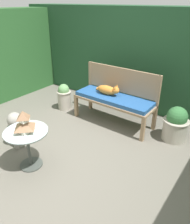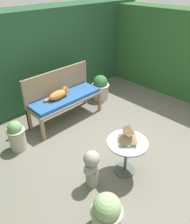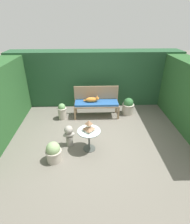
{
  "view_description": "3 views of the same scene",
  "coord_description": "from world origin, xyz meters",
  "px_view_note": "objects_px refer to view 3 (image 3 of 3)",
  "views": [
    {
      "loc": [
        1.96,
        -1.93,
        2.15
      ],
      "look_at": [
        0.05,
        0.61,
        0.5
      ],
      "focal_mm": 35.0,
      "sensor_mm": 36.0,
      "label": 1
    },
    {
      "loc": [
        -2.28,
        -1.89,
        2.6
      ],
      "look_at": [
        -0.07,
        0.34,
        0.62
      ],
      "focal_mm": 35.0,
      "sensor_mm": 36.0,
      "label": 2
    },
    {
      "loc": [
        -0.25,
        -4.16,
        3.09
      ],
      "look_at": [
        -0.08,
        0.29,
        0.68
      ],
      "focal_mm": 28.0,
      "sensor_mm": 36.0,
      "label": 3
    }
  ],
  "objects_px": {
    "potted_plant_bench_right": "(54,152)",
    "cat": "(92,99)",
    "patio_table": "(89,135)",
    "garden_bench": "(96,104)",
    "potted_plant_hedge_corner": "(62,111)",
    "garden_bust": "(69,135)",
    "pagoda_birdhouse": "(89,126)",
    "potted_plant_path_edge": "(128,106)"
  },
  "relations": [
    {
      "from": "potted_plant_bench_right",
      "to": "cat",
      "type": "bearing_deg",
      "value": 65.81
    },
    {
      "from": "cat",
      "to": "patio_table",
      "type": "xyz_separation_m",
      "value": [
        -0.12,
        -1.78,
        -0.18
      ]
    },
    {
      "from": "cat",
      "to": "potted_plant_bench_right",
      "type": "distance_m",
      "value": 2.42
    },
    {
      "from": "garden_bench",
      "to": "potted_plant_bench_right",
      "type": "height_order",
      "value": "garden_bench"
    },
    {
      "from": "potted_plant_bench_right",
      "to": "garden_bench",
      "type": "bearing_deg",
      "value": 62.46
    },
    {
      "from": "cat",
      "to": "potted_plant_hedge_corner",
      "type": "distance_m",
      "value": 1.1
    },
    {
      "from": "garden_bust",
      "to": "pagoda_birdhouse",
      "type": "bearing_deg",
      "value": -34.95
    },
    {
      "from": "pagoda_birdhouse",
      "to": "potted_plant_hedge_corner",
      "type": "relative_size",
      "value": 0.53
    },
    {
      "from": "patio_table",
      "to": "garden_bust",
      "type": "height_order",
      "value": "garden_bust"
    },
    {
      "from": "garden_bench",
      "to": "pagoda_birdhouse",
      "type": "bearing_deg",
      "value": -98.73
    },
    {
      "from": "garden_bench",
      "to": "potted_plant_path_edge",
      "type": "bearing_deg",
      "value": 7.02
    },
    {
      "from": "potted_plant_bench_right",
      "to": "potted_plant_hedge_corner",
      "type": "distance_m",
      "value": 2.04
    },
    {
      "from": "garden_bust",
      "to": "patio_table",
      "type": "bearing_deg",
      "value": -34.95
    },
    {
      "from": "cat",
      "to": "garden_bust",
      "type": "height_order",
      "value": "cat"
    },
    {
      "from": "garden_bust",
      "to": "potted_plant_hedge_corner",
      "type": "relative_size",
      "value": 1.09
    },
    {
      "from": "patio_table",
      "to": "garden_bust",
      "type": "xyz_separation_m",
      "value": [
        -0.54,
        0.18,
        -0.11
      ]
    },
    {
      "from": "garden_bench",
      "to": "pagoda_birdhouse",
      "type": "distance_m",
      "value": 1.8
    },
    {
      "from": "garden_bust",
      "to": "potted_plant_hedge_corner",
      "type": "distance_m",
      "value": 1.5
    },
    {
      "from": "pagoda_birdhouse",
      "to": "garden_bust",
      "type": "xyz_separation_m",
      "value": [
        -0.54,
        0.18,
        -0.37
      ]
    },
    {
      "from": "garden_bench",
      "to": "potted_plant_hedge_corner",
      "type": "bearing_deg",
      "value": -174.01
    },
    {
      "from": "garden_bench",
      "to": "potted_plant_hedge_corner",
      "type": "relative_size",
      "value": 2.72
    },
    {
      "from": "garden_bench",
      "to": "potted_plant_path_edge",
      "type": "distance_m",
      "value": 1.17
    },
    {
      "from": "potted_plant_bench_right",
      "to": "potted_plant_hedge_corner",
      "type": "height_order",
      "value": "potted_plant_hedge_corner"
    },
    {
      "from": "garden_bench",
      "to": "potted_plant_bench_right",
      "type": "relative_size",
      "value": 2.88
    },
    {
      "from": "patio_table",
      "to": "potted_plant_path_edge",
      "type": "height_order",
      "value": "potted_plant_path_edge"
    },
    {
      "from": "patio_table",
      "to": "pagoda_birdhouse",
      "type": "relative_size",
      "value": 1.98
    },
    {
      "from": "potted_plant_hedge_corner",
      "to": "cat",
      "type": "bearing_deg",
      "value": 7.93
    },
    {
      "from": "garden_bench",
      "to": "potted_plant_hedge_corner",
      "type": "distance_m",
      "value": 1.2
    },
    {
      "from": "potted_plant_path_edge",
      "to": "cat",
      "type": "bearing_deg",
      "value": -174.65
    },
    {
      "from": "garden_bust",
      "to": "potted_plant_bench_right",
      "type": "distance_m",
      "value": 0.67
    },
    {
      "from": "patio_table",
      "to": "potted_plant_hedge_corner",
      "type": "relative_size",
      "value": 1.06
    },
    {
      "from": "potted_plant_path_edge",
      "to": "patio_table",
      "type": "bearing_deg",
      "value": -126.63
    },
    {
      "from": "cat",
      "to": "patio_table",
      "type": "distance_m",
      "value": 1.8
    },
    {
      "from": "cat",
      "to": "potted_plant_hedge_corner",
      "type": "height_order",
      "value": "cat"
    },
    {
      "from": "potted_plant_path_edge",
      "to": "pagoda_birdhouse",
      "type": "bearing_deg",
      "value": -126.63
    },
    {
      "from": "garden_bust",
      "to": "potted_plant_bench_right",
      "type": "height_order",
      "value": "garden_bust"
    },
    {
      "from": "potted_plant_bench_right",
      "to": "potted_plant_path_edge",
      "type": "relative_size",
      "value": 0.88
    },
    {
      "from": "garden_bench",
      "to": "cat",
      "type": "xyz_separation_m",
      "value": [
        -0.15,
        0.02,
        0.16
      ]
    },
    {
      "from": "garden_bench",
      "to": "garden_bust",
      "type": "distance_m",
      "value": 1.78
    },
    {
      "from": "garden_bust",
      "to": "potted_plant_hedge_corner",
      "type": "height_order",
      "value": "garden_bust"
    },
    {
      "from": "cat",
      "to": "patio_table",
      "type": "bearing_deg",
      "value": -96.08
    },
    {
      "from": "patio_table",
      "to": "potted_plant_path_edge",
      "type": "relative_size",
      "value": 0.98
    }
  ]
}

